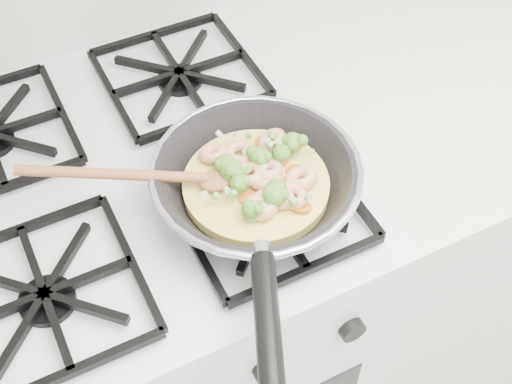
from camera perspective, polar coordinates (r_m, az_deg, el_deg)
name	(u,v)px	position (r m, az deg, el deg)	size (l,w,h in m)	color
stove	(157,330)	(1.35, -8.12, -11.16)	(0.60, 0.60, 0.92)	white
counter_right	(491,188)	(1.64, 18.81, 0.34)	(1.00, 0.60, 0.90)	white
skillet	(256,183)	(0.89, -0.03, 0.78)	(0.42, 0.42, 0.09)	black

